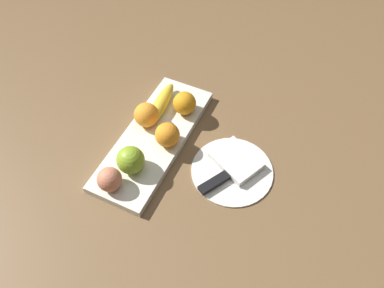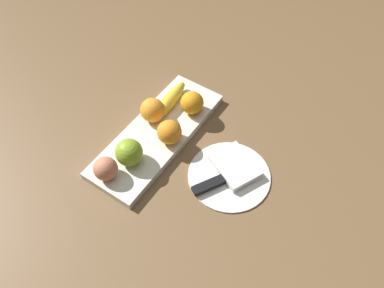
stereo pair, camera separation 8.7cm
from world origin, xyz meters
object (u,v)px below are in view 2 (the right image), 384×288
object	(u,v)px
peach	(104,168)
knife	(215,183)
orange_near_banana	(192,103)
banana	(169,101)
fruit_tray	(157,134)
apple	(129,152)
folded_napkin	(235,165)
orange_near_apple	(169,132)
dinner_plate	(229,175)
orange_center	(153,110)

from	to	relation	value
peach	knife	xyz separation A→B (m)	(0.14, -0.23, -0.04)
orange_near_banana	knife	bearing A→B (deg)	-132.47
orange_near_banana	banana	bearing A→B (deg)	108.68
fruit_tray	orange_near_banana	size ratio (longest dim) A/B	6.66
apple	fruit_tray	bearing A→B (deg)	0.21
folded_napkin	knife	distance (m)	0.07
peach	folded_napkin	world-z (taller)	peach
apple	orange_near_apple	xyz separation A→B (m)	(0.11, -0.04, -0.00)
apple	orange_near_apple	distance (m)	0.12
dinner_plate	knife	size ratio (longest dim) A/B	1.26
dinner_plate	folded_napkin	bearing A→B (deg)	0.00
orange_near_banana	apple	bearing A→B (deg)	171.19
orange_center	peach	xyz separation A→B (m)	(-0.21, -0.01, -0.00)
fruit_tray	apple	bearing A→B (deg)	-179.79
folded_napkin	knife	bearing A→B (deg)	166.73
folded_napkin	banana	bearing A→B (deg)	74.95
fruit_tray	banana	bearing A→B (deg)	16.41
orange_center	peach	size ratio (longest dim) A/B	1.12
fruit_tray	peach	world-z (taller)	peach
dinner_plate	banana	bearing A→B (deg)	69.60
banana	orange_near_apple	size ratio (longest dim) A/B	2.60
orange_near_apple	orange_near_banana	distance (m)	0.12
fruit_tray	orange_near_apple	distance (m)	0.06
orange_center	knife	size ratio (longest dim) A/B	0.40
peach	orange_near_banana	bearing A→B (deg)	-11.28
folded_napkin	dinner_plate	bearing A→B (deg)	180.00
orange_near_apple	orange_center	distance (m)	0.09
orange_near_apple	orange_near_banana	size ratio (longest dim) A/B	1.01
orange_center	peach	distance (m)	0.21
fruit_tray	dinner_plate	xyz separation A→B (m)	(-0.00, -0.23, -0.01)
banana	knife	size ratio (longest dim) A/B	1.01
knife	peach	bearing A→B (deg)	149.92
fruit_tray	orange_center	distance (m)	0.07
orange_near_banana	peach	xyz separation A→B (m)	(-0.30, 0.06, -0.00)
banana	orange_near_banana	bearing A→B (deg)	-76.41
peach	fruit_tray	bearing A→B (deg)	-7.35
fruit_tray	knife	world-z (taller)	fruit_tray
banana	dinner_plate	distance (m)	0.28
apple	knife	world-z (taller)	apple
fruit_tray	apple	size ratio (longest dim) A/B	6.10
banana	orange_center	xyz separation A→B (m)	(-0.06, 0.01, 0.01)
fruit_tray	folded_napkin	xyz separation A→B (m)	(0.03, -0.23, 0.01)
fruit_tray	folded_napkin	bearing A→B (deg)	-83.41
orange_near_apple	orange_near_banana	xyz separation A→B (m)	(0.12, 0.01, -0.00)
dinner_plate	orange_near_apple	bearing A→B (deg)	90.68
orange_near_banana	folded_napkin	distance (m)	0.22
banana	orange_near_banana	distance (m)	0.07
apple	dinner_plate	size ratio (longest dim) A/B	0.33
orange_center	peach	world-z (taller)	orange_center
orange_near_banana	peach	size ratio (longest dim) A/B	1.07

